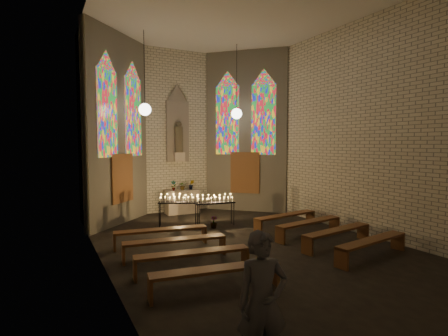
{
  "coord_description": "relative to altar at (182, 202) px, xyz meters",
  "views": [
    {
      "loc": [
        -5.25,
        -8.45,
        2.97
      ],
      "look_at": [
        -0.12,
        1.36,
        2.2
      ],
      "focal_mm": 28.0,
      "sensor_mm": 36.0,
      "label": 1
    }
  ],
  "objects": [
    {
      "name": "pew_right_0",
      "position": [
        2.25,
        -4.23,
        -0.09
      ],
      "size": [
        2.68,
        0.76,
        0.51
      ],
      "rotation": [
        0.0,
        0.0,
        0.15
      ],
      "color": "#573219",
      "rests_on": "ground"
    },
    {
      "name": "pew_right_3",
      "position": [
        2.25,
        -7.83,
        -0.09
      ],
      "size": [
        2.68,
        0.76,
        0.51
      ],
      "rotation": [
        0.0,
        0.0,
        0.15
      ],
      "color": "#573219",
      "rests_on": "ground"
    },
    {
      "name": "room",
      "position": [
        -0.0,
        -2.08,
        3.22
      ],
      "size": [
        8.22,
        12.43,
        7.0
      ],
      "color": "beige",
      "rests_on": "ground"
    },
    {
      "name": "pew_left_0",
      "position": [
        -2.25,
        -4.23,
        -0.09
      ],
      "size": [
        2.68,
        0.76,
        0.51
      ],
      "rotation": [
        0.0,
        0.0,
        -0.15
      ],
      "color": "#573219",
      "rests_on": "ground"
    },
    {
      "name": "pew_right_2",
      "position": [
        2.25,
        -6.63,
        -0.09
      ],
      "size": [
        2.68,
        0.76,
        0.51
      ],
      "rotation": [
        0.0,
        0.0,
        0.15
      ],
      "color": "#573219",
      "rests_on": "ground"
    },
    {
      "name": "pew_right_1",
      "position": [
        2.25,
        -5.43,
        -0.09
      ],
      "size": [
        2.68,
        0.76,
        0.51
      ],
      "rotation": [
        0.0,
        0.0,
        0.15
      ],
      "color": "#573219",
      "rests_on": "ground"
    },
    {
      "name": "votive_stand_left",
      "position": [
        -0.92,
        -2.17,
        0.45
      ],
      "size": [
        1.51,
        0.96,
        1.1
      ],
      "rotation": [
        0.0,
        0.0,
        -0.43
      ],
      "color": "black",
      "rests_on": "ground"
    },
    {
      "name": "flower_vase_right",
      "position": [
        0.42,
        -0.04,
        0.71
      ],
      "size": [
        0.29,
        0.26,
        0.42
      ],
      "primitive_type": "imported",
      "rotation": [
        0.0,
        0.0,
        -0.39
      ],
      "color": "#4C723F",
      "rests_on": "altar"
    },
    {
      "name": "pew_left_1",
      "position": [
        -2.25,
        -5.43,
        -0.09
      ],
      "size": [
        2.68,
        0.76,
        0.51
      ],
      "rotation": [
        0.0,
        0.0,
        -0.15
      ],
      "color": "#573219",
      "rests_on": "ground"
    },
    {
      "name": "floor",
      "position": [
        0.0,
        -5.45,
        -0.5
      ],
      "size": [
        12.0,
        12.0,
        0.0
      ],
      "primitive_type": "plane",
      "color": "black",
      "rests_on": "ground"
    },
    {
      "name": "pew_left_2",
      "position": [
        -2.25,
        -6.63,
        -0.09
      ],
      "size": [
        2.68,
        0.76,
        0.51
      ],
      "rotation": [
        0.0,
        0.0,
        -0.15
      ],
      "color": "#573219",
      "rests_on": "ground"
    },
    {
      "name": "pew_left_3",
      "position": [
        -2.25,
        -7.83,
        -0.09
      ],
      "size": [
        2.68,
        0.76,
        0.51
      ],
      "rotation": [
        0.0,
        0.0,
        -0.15
      ],
      "color": "#573219",
      "rests_on": "ground"
    },
    {
      "name": "altar",
      "position": [
        0.0,
        0.0,
        0.0
      ],
      "size": [
        1.4,
        0.6,
        1.0
      ],
      "primitive_type": "cube",
      "color": "beige",
      "rests_on": "ground"
    },
    {
      "name": "aisle_flower_pot",
      "position": [
        0.05,
        -2.99,
        -0.29
      ],
      "size": [
        0.3,
        0.3,
        0.42
      ],
      "primitive_type": "imported",
      "rotation": [
        0.0,
        0.0,
        -0.36
      ],
      "color": "#4C723F",
      "rests_on": "ground"
    },
    {
      "name": "flower_vase_left",
      "position": [
        -0.38,
        -0.01,
        0.72
      ],
      "size": [
        0.24,
        0.18,
        0.43
      ],
      "primitive_type": "imported",
      "rotation": [
        0.0,
        0.0,
        -0.11
      ],
      "color": "#4C723F",
      "rests_on": "altar"
    },
    {
      "name": "visitor",
      "position": [
        -2.8,
        -10.29,
        0.43
      ],
      "size": [
        0.77,
        0.61,
        1.86
      ],
      "primitive_type": "imported",
      "rotation": [
        0.0,
        0.0,
        -0.27
      ],
      "color": "#484750",
      "rests_on": "ground"
    },
    {
      "name": "votive_stand_right",
      "position": [
        0.23,
        -2.71,
        0.42
      ],
      "size": [
        1.49,
        0.56,
        1.07
      ],
      "rotation": [
        0.0,
        0.0,
        -0.15
      ],
      "color": "black",
      "rests_on": "ground"
    },
    {
      "name": "flower_vase_center",
      "position": [
        0.06,
        0.07,
        0.69
      ],
      "size": [
        0.38,
        0.35,
        0.37
      ],
      "primitive_type": "imported",
      "rotation": [
        0.0,
        0.0,
        -0.19
      ],
      "color": "#4C723F",
      "rests_on": "altar"
    }
  ]
}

